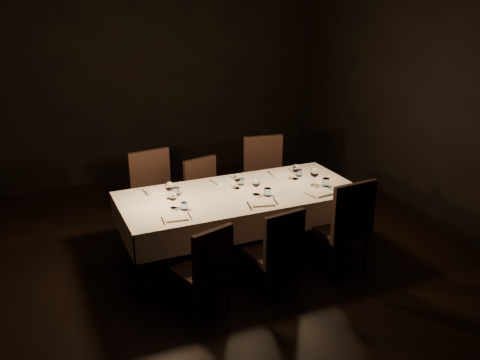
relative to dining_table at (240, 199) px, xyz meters
name	(u,v)px	position (x,y,z in m)	size (l,w,h in m)	color
room	(240,124)	(0.00, 0.00, 0.81)	(5.01, 6.01, 3.01)	black
dining_table	(240,199)	(0.00, 0.00, 0.00)	(2.52, 1.12, 0.76)	black
chair_near_left	(207,266)	(-0.69, -0.84, -0.20)	(0.52, 0.52, 0.87)	black
place_setting_near_left	(176,205)	(-0.76, -0.22, 0.14)	(0.31, 0.39, 0.17)	beige
chair_near_center	(277,248)	(0.01, -0.83, -0.19)	(0.49, 0.49, 0.90)	black
place_setting_near_center	(261,191)	(0.14, -0.22, 0.15)	(0.36, 0.41, 0.19)	beige
chair_near_right	(344,223)	(0.82, -0.73, -0.12)	(0.53, 0.53, 1.03)	black
place_setting_near_right	(320,181)	(0.84, -0.22, 0.15)	(0.37, 0.42, 0.20)	beige
chair_far_left	(155,192)	(-0.70, 0.86, -0.12)	(0.57, 0.57, 1.04)	black
place_setting_far_left	(168,189)	(-0.72, 0.22, 0.15)	(0.34, 0.41, 0.18)	beige
chair_far_center	(205,193)	(-0.12, 0.76, -0.18)	(0.53, 0.53, 0.90)	black
place_setting_far_center	(234,180)	(0.02, 0.22, 0.14)	(0.30, 0.39, 0.16)	beige
chair_far_right	(266,175)	(0.72, 0.84, -0.11)	(0.57, 0.57, 1.06)	black
place_setting_far_right	(292,171)	(0.74, 0.22, 0.14)	(0.33, 0.40, 0.18)	beige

